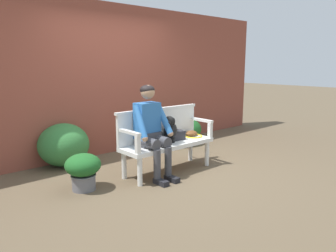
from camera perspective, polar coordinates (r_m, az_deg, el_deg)
ground_plane at (r=5.00m, az=0.00°, el=-7.99°), size 40.00×40.00×0.00m
brick_garden_fence at (r=6.08m, az=-10.56°, el=8.04°), size 8.00×0.30×2.66m
hedge_bush_far_right at (r=5.44m, az=-17.86°, el=-3.17°), size 0.80×0.78×0.69m
hedge_bush_mid_left at (r=6.69m, az=1.42°, el=-0.62°), size 1.13×0.96×0.56m
garden_bench at (r=4.88m, az=0.00°, el=-3.62°), size 1.50×0.50×0.46m
bench_backrest at (r=4.98m, az=-1.66°, el=0.40°), size 1.54×0.06×0.50m
bench_armrest_left_end at (r=4.33m, az=-6.30°, el=-1.99°), size 0.06×0.50×0.28m
bench_armrest_right_end at (r=5.26m, az=6.45°, el=0.32°), size 0.06×0.50×0.28m
person_seated at (r=4.59m, az=-3.03°, el=-0.29°), size 0.56×0.65×1.33m
dog_on_bench at (r=4.86m, az=0.39°, el=-0.43°), size 0.38×0.35×0.41m
tennis_racket at (r=5.29m, az=4.30°, el=-1.69°), size 0.33×0.58×0.03m
baseball_glove at (r=5.28m, az=4.14°, el=-1.31°), size 0.24×0.20×0.09m
sports_bag at (r=5.02m, az=1.18°, el=-1.65°), size 0.29×0.22×0.14m
potted_plant at (r=4.37m, az=-14.68°, el=-7.32°), size 0.46×0.46×0.48m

